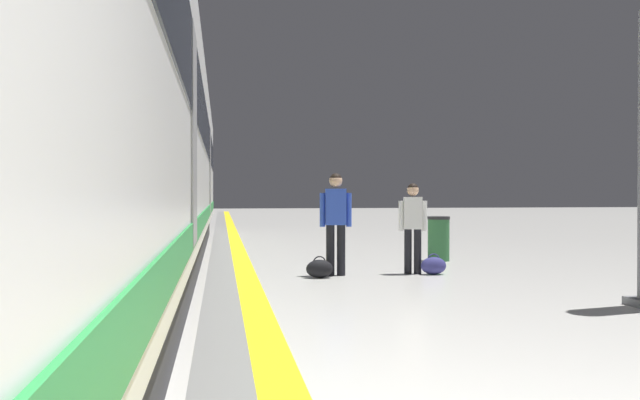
{
  "coord_description": "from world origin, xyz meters",
  "views": [
    {
      "loc": [
        -1.55,
        -0.43,
        1.38
      ],
      "look_at": [
        -0.44,
        6.74,
        1.31
      ],
      "focal_mm": 36.33,
      "sensor_mm": 36.0,
      "label": 1
    }
  ],
  "objects_px": {
    "passenger_near": "(336,216)",
    "high_speed_train": "(110,121)",
    "duffel_bag_mid": "(434,266)",
    "duffel_bag_near": "(319,269)",
    "waste_bin": "(439,239)",
    "passenger_mid": "(413,221)"
  },
  "relations": [
    {
      "from": "passenger_near",
      "to": "waste_bin",
      "type": "relative_size",
      "value": 1.89
    },
    {
      "from": "high_speed_train",
      "to": "passenger_near",
      "type": "relative_size",
      "value": 16.19
    },
    {
      "from": "passenger_near",
      "to": "duffel_bag_mid",
      "type": "bearing_deg",
      "value": -4.62
    },
    {
      "from": "duffel_bag_near",
      "to": "duffel_bag_mid",
      "type": "height_order",
      "value": "same"
    },
    {
      "from": "waste_bin",
      "to": "duffel_bag_mid",
      "type": "bearing_deg",
      "value": -111.24
    },
    {
      "from": "passenger_near",
      "to": "duffel_bag_mid",
      "type": "xyz_separation_m",
      "value": [
        1.67,
        -0.13,
        -0.85
      ]
    },
    {
      "from": "duffel_bag_near",
      "to": "passenger_mid",
      "type": "distance_m",
      "value": 1.85
    },
    {
      "from": "waste_bin",
      "to": "passenger_mid",
      "type": "bearing_deg",
      "value": -120.02
    },
    {
      "from": "high_speed_train",
      "to": "passenger_near",
      "type": "bearing_deg",
      "value": 3.8
    },
    {
      "from": "waste_bin",
      "to": "high_speed_train",
      "type": "bearing_deg",
      "value": -159.77
    },
    {
      "from": "passenger_near",
      "to": "high_speed_train",
      "type": "bearing_deg",
      "value": -176.2
    },
    {
      "from": "high_speed_train",
      "to": "duffel_bag_near",
      "type": "height_order",
      "value": "high_speed_train"
    },
    {
      "from": "passenger_near",
      "to": "waste_bin",
      "type": "xyz_separation_m",
      "value": [
        2.5,
        2.02,
        -0.54
      ]
    },
    {
      "from": "high_speed_train",
      "to": "waste_bin",
      "type": "relative_size",
      "value": 30.6
    },
    {
      "from": "duffel_bag_near",
      "to": "passenger_mid",
      "type": "height_order",
      "value": "passenger_mid"
    },
    {
      "from": "passenger_near",
      "to": "duffel_bag_near",
      "type": "relative_size",
      "value": 3.91
    },
    {
      "from": "passenger_near",
      "to": "duffel_bag_mid",
      "type": "height_order",
      "value": "passenger_near"
    },
    {
      "from": "duffel_bag_mid",
      "to": "high_speed_train",
      "type": "bearing_deg",
      "value": -178.86
    },
    {
      "from": "duffel_bag_mid",
      "to": "passenger_mid",
      "type": "bearing_deg",
      "value": 154.95
    },
    {
      "from": "duffel_bag_mid",
      "to": "waste_bin",
      "type": "distance_m",
      "value": 2.33
    },
    {
      "from": "duffel_bag_mid",
      "to": "waste_bin",
      "type": "relative_size",
      "value": 0.48
    },
    {
      "from": "duffel_bag_near",
      "to": "passenger_near",
      "type": "bearing_deg",
      "value": 41.66
    }
  ]
}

